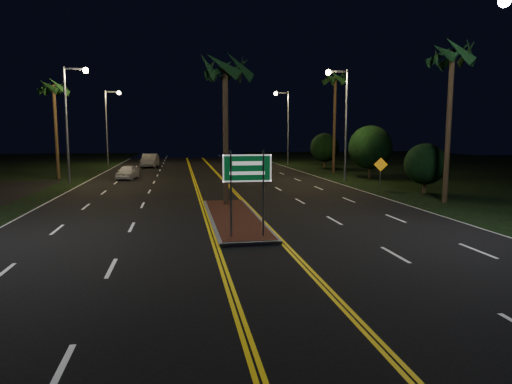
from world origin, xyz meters
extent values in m
plane|color=black|center=(0.00, 0.00, 0.00)|extent=(120.00, 120.00, 0.00)
cube|color=gray|center=(0.00, 7.00, 0.07)|extent=(2.25, 10.25, 0.15)
cube|color=#592819|center=(0.00, 7.00, 0.16)|extent=(2.00, 10.00, 0.02)
cylinder|color=gray|center=(-0.60, 2.80, 1.75)|extent=(0.08, 0.08, 3.20)
cylinder|color=gray|center=(0.60, 2.80, 1.75)|extent=(0.08, 0.08, 3.20)
cube|color=#07471E|center=(0.00, 2.80, 2.70)|extent=(1.80, 0.04, 1.00)
cube|color=white|center=(0.00, 2.77, 2.70)|extent=(1.80, 0.01, 1.00)
cylinder|color=gray|center=(-11.00, 24.00, 4.50)|extent=(0.18, 0.18, 9.00)
cube|color=gray|center=(-10.20, 24.00, 8.85)|extent=(1.60, 0.12, 0.12)
sphere|color=#FFCE72|center=(-9.40, 24.00, 8.75)|extent=(0.44, 0.44, 0.44)
cylinder|color=gray|center=(-11.00, 44.00, 4.50)|extent=(0.18, 0.18, 9.00)
cube|color=gray|center=(-10.20, 44.00, 8.85)|extent=(1.60, 0.12, 0.12)
sphere|color=#FFCE72|center=(-9.40, 44.00, 8.75)|extent=(0.44, 0.44, 0.44)
sphere|color=white|center=(9.40, 2.00, 8.75)|extent=(0.44, 0.44, 0.44)
cylinder|color=gray|center=(11.00, 22.00, 4.50)|extent=(0.18, 0.18, 9.00)
cube|color=gray|center=(10.20, 22.00, 8.85)|extent=(1.60, 0.12, 0.12)
sphere|color=#FFCE72|center=(9.40, 22.00, 8.75)|extent=(0.44, 0.44, 0.44)
cylinder|color=gray|center=(11.00, 42.00, 4.50)|extent=(0.18, 0.18, 9.00)
cube|color=gray|center=(10.20, 42.00, 8.85)|extent=(1.60, 0.12, 0.12)
sphere|color=#FFCE72|center=(9.40, 42.00, 8.75)|extent=(0.44, 0.44, 0.44)
cylinder|color=#382819|center=(0.00, 10.50, 3.75)|extent=(0.28, 0.28, 7.50)
cylinder|color=#382819|center=(-12.80, 28.00, 4.00)|extent=(0.28, 0.28, 8.00)
cylinder|color=#382819|center=(12.50, 10.00, 4.25)|extent=(0.28, 0.28, 8.50)
cylinder|color=#382819|center=(12.80, 30.00, 4.75)|extent=(0.28, 0.28, 9.50)
cylinder|color=#382819|center=(13.50, 14.00, 0.45)|extent=(0.24, 0.24, 0.90)
sphere|color=black|center=(13.50, 14.00, 1.95)|extent=(2.70, 2.70, 2.70)
cylinder|color=#382819|center=(14.00, 24.00, 0.63)|extent=(0.24, 0.24, 1.26)
sphere|color=black|center=(14.00, 24.00, 2.73)|extent=(3.78, 3.78, 3.78)
cylinder|color=#382819|center=(13.80, 36.00, 0.54)|extent=(0.24, 0.24, 1.08)
sphere|color=black|center=(13.80, 36.00, 2.34)|extent=(3.24, 3.24, 3.24)
imported|color=white|center=(-6.88, 27.05, 0.71)|extent=(2.43, 4.49, 1.42)
imported|color=#AFAFB9|center=(-5.83, 40.87, 0.90)|extent=(2.71, 5.55, 1.80)
cylinder|color=gray|center=(11.41, 16.21, 0.98)|extent=(0.07, 0.07, 1.97)
cube|color=#FF990D|center=(11.41, 16.19, 1.79)|extent=(0.92, 0.29, 0.95)
camera|label=1|loc=(-2.44, -13.64, 3.98)|focal=32.00mm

